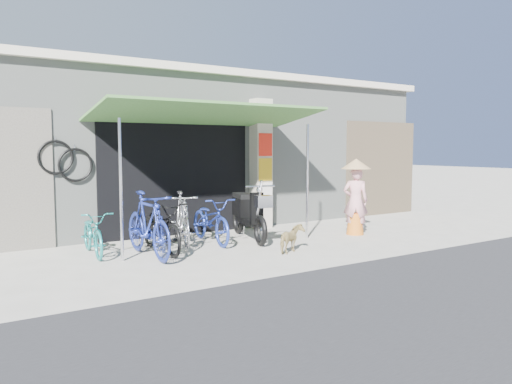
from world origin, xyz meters
TOP-DOWN VIEW (x-y plane):
  - ground at (0.00, 0.00)m, footprint 80.00×80.00m
  - bicycle_shop at (-0.00, 5.09)m, footprint 12.30×5.30m
  - shop_pillar at (0.85, 2.45)m, footprint 0.42×0.44m
  - awning at (-0.90, 1.63)m, footprint 4.60×1.88m
  - neighbour_right at (5.00, 2.59)m, footprint 2.60×0.06m
  - bike_teal at (-3.28, 1.47)m, footprint 0.62×1.53m
  - bike_blue at (-2.53, 0.80)m, footprint 0.56×1.89m
  - bike_black at (-2.18, 1.07)m, footprint 0.63×1.76m
  - bike_silver at (-1.61, 1.42)m, footprint 0.97×1.79m
  - bike_navy at (-1.01, 1.39)m, footprint 0.74×1.77m
  - street_dog at (-0.25, -0.25)m, footprint 0.66×0.52m
  - moped at (-0.19, 1.33)m, footprint 0.76×2.03m
  - nun at (2.07, 0.55)m, footprint 0.64×0.64m

SIDE VIEW (x-z plane):
  - ground at x=0.00m, z-range 0.00..0.00m
  - street_dog at x=-0.25m, z-range 0.00..0.51m
  - bike_teal at x=-3.28m, z-range 0.00..0.79m
  - bike_navy at x=-1.01m, z-range 0.00..0.91m
  - bike_black at x=-2.18m, z-range 0.00..0.92m
  - bike_silver at x=-1.61m, z-range 0.00..1.04m
  - moped at x=-0.19m, z-range -0.05..1.11m
  - bike_blue at x=-2.53m, z-range 0.00..1.13m
  - nun at x=2.07m, z-range 0.00..1.65m
  - neighbour_right at x=5.00m, z-range 0.00..2.60m
  - shop_pillar at x=0.85m, z-range 0.00..3.00m
  - bicycle_shop at x=0.00m, z-range 0.00..3.66m
  - awning at x=-0.90m, z-range 1.15..3.88m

